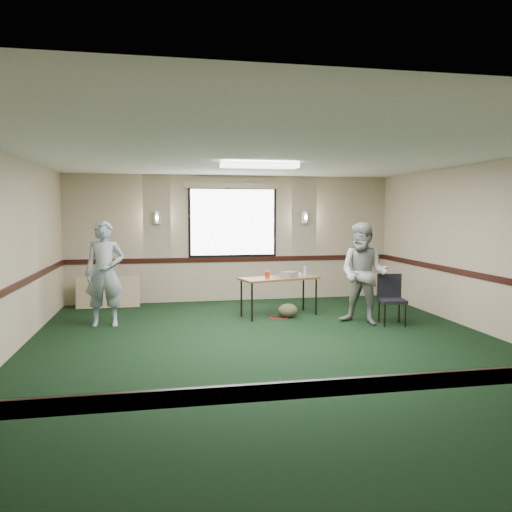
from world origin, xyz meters
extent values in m
plane|color=black|center=(0.00, 0.00, 0.00)|extent=(8.00, 8.00, 0.00)
plane|color=tan|center=(0.00, 4.00, 1.35)|extent=(7.00, 0.00, 7.00)
plane|color=tan|center=(0.00, -4.00, 1.35)|extent=(7.00, 0.00, 7.00)
plane|color=tan|center=(3.50, 0.00, 1.35)|extent=(0.00, 8.00, 8.00)
plane|color=white|center=(0.00, 0.00, 2.70)|extent=(8.00, 8.00, 0.00)
cube|color=black|center=(0.00, 3.98, 0.90)|extent=(7.00, 0.03, 0.10)
cube|color=black|center=(0.00, -3.98, 0.90)|extent=(7.00, 0.03, 0.10)
cube|color=black|center=(-3.48, 0.00, 0.90)|extent=(0.03, 8.00, 0.10)
cube|color=black|center=(3.48, 0.00, 0.90)|extent=(0.03, 8.00, 0.10)
cube|color=black|center=(0.00, 3.98, 1.70)|extent=(1.90, 0.01, 1.50)
cube|color=white|center=(0.00, 3.97, 1.70)|extent=(1.80, 0.02, 1.40)
cube|color=tan|center=(0.00, 3.97, 2.47)|extent=(2.05, 0.08, 0.10)
cylinder|color=silver|center=(-1.60, 3.94, 1.80)|extent=(0.16, 0.16, 0.25)
cylinder|color=silver|center=(1.60, 3.94, 1.80)|extent=(0.16, 0.16, 0.25)
cube|color=white|center=(0.00, 1.00, 2.64)|extent=(1.20, 0.32, 0.08)
cube|color=#542E18|center=(0.61, 2.21, 0.70)|extent=(1.54, 0.92, 0.04)
cylinder|color=black|center=(0.03, 1.82, 0.34)|extent=(0.03, 0.03, 0.68)
cylinder|color=black|center=(1.30, 2.16, 0.34)|extent=(0.03, 0.03, 0.68)
cylinder|color=black|center=(-0.09, 2.26, 0.34)|extent=(0.03, 0.03, 0.68)
cylinder|color=black|center=(1.19, 2.60, 0.34)|extent=(0.03, 0.03, 0.68)
cube|color=gray|center=(0.80, 2.26, 0.77)|extent=(0.37, 0.36, 0.09)
cube|color=white|center=(0.98, 2.47, 0.74)|extent=(0.21, 0.18, 0.05)
cylinder|color=#B7230C|center=(0.38, 2.18, 0.78)|extent=(0.08, 0.08, 0.12)
cylinder|color=#7EA3CE|center=(1.10, 2.19, 0.81)|extent=(0.06, 0.06, 0.19)
ellipsoid|color=#413A25|center=(0.73, 2.02, 0.13)|extent=(0.37, 0.28, 0.26)
torus|color=red|center=(0.56, 2.01, 0.01)|extent=(0.42, 0.42, 0.02)
cube|color=tan|center=(-2.58, 3.60, 0.32)|extent=(1.24, 0.19, 0.63)
cube|color=black|center=(2.33, 1.13, 0.41)|extent=(0.48, 0.48, 0.06)
cube|color=black|center=(2.36, 1.33, 0.64)|extent=(0.42, 0.11, 0.41)
cylinder|color=black|center=(2.13, 0.99, 0.19)|extent=(0.03, 0.03, 0.39)
cylinder|color=black|center=(2.47, 0.93, 0.19)|extent=(0.03, 0.03, 0.39)
cylinder|color=black|center=(2.19, 1.33, 0.19)|extent=(0.03, 0.03, 0.39)
cylinder|color=black|center=(2.53, 1.28, 0.19)|extent=(0.03, 0.03, 0.39)
imported|color=#426391|center=(-2.46, 1.97, 0.89)|extent=(0.67, 0.46, 1.78)
imported|color=#6B89A7|center=(1.87, 1.29, 0.87)|extent=(1.07, 1.05, 1.74)
camera|label=1|loc=(-1.51, -6.66, 1.91)|focal=35.00mm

